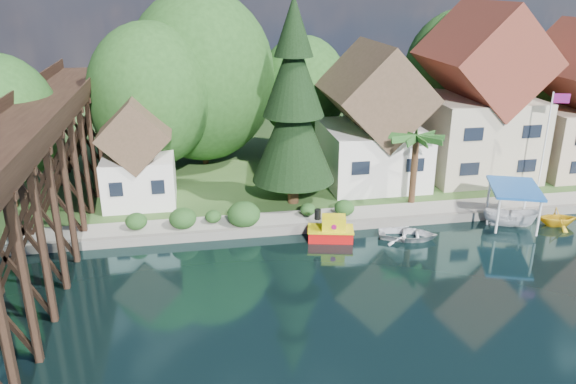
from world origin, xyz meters
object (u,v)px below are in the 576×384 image
at_px(house_center, 478,103).
at_px(shed, 138,158).
at_px(boat_yellow, 558,216).
at_px(house_left, 373,125).
at_px(palm_tree, 416,140).
at_px(boat_canopy, 512,210).
at_px(flagpole, 549,134).
at_px(trestle_bridge, 28,186).
at_px(tugboat, 331,230).
at_px(conifer, 293,108).
at_px(boat_white_a, 408,233).

height_order(house_center, shed, house_center).
bearing_deg(boat_yellow, house_center, 16.96).
bearing_deg(boat_yellow, house_left, 56.34).
distance_m(palm_tree, boat_canopy, 7.96).
relative_size(house_left, boat_yellow, 4.05).
distance_m(flagpole, boat_yellow, 6.35).
distance_m(shed, boat_canopy, 26.32).
distance_m(shed, boat_yellow, 29.56).
bearing_deg(flagpole, trestle_bridge, -171.57).
height_order(house_left, house_center, house_center).
relative_size(house_left, tugboat, 3.42).
xyz_separation_m(house_left, house_center, (9.00, 0.50, 1.28)).
distance_m(conifer, boat_yellow, 19.51).
relative_size(shed, boat_white_a, 2.07).
relative_size(palm_tree, boat_white_a, 1.44).
distance_m(trestle_bridge, conifer, 17.62).
xyz_separation_m(trestle_bridge, house_left, (23.00, 10.83, -0.21)).
height_order(trestle_bridge, house_left, house_left).
distance_m(conifer, boat_canopy, 16.38).
xyz_separation_m(conifer, flagpole, (18.48, -2.04, -2.14)).
xyz_separation_m(house_left, flagpole, (11.44, -5.72, 0.21)).
distance_m(flagpole, tugboat, 18.03).
bearing_deg(shed, house_center, 4.24).
bearing_deg(trestle_bridge, shed, 61.81).
relative_size(trestle_bridge, boat_white_a, 11.68).
xyz_separation_m(conifer, boat_canopy, (14.01, -5.72, -6.26)).
relative_size(house_left, house_center, 0.79).
distance_m(palm_tree, boat_white_a, 7.14).
bearing_deg(house_center, flagpole, -68.55).
bearing_deg(shed, palm_tree, -10.96).
height_order(conifer, palm_tree, conifer).
bearing_deg(boat_canopy, trestle_bridge, -177.28).
height_order(trestle_bridge, palm_tree, trestle_bridge).
bearing_deg(flagpole, boat_canopy, -140.52).
distance_m(trestle_bridge, palm_tree, 25.11).
xyz_separation_m(boat_canopy, boat_yellow, (3.20, -0.47, -0.52)).
bearing_deg(trestle_bridge, conifer, 24.12).
distance_m(tugboat, boat_canopy, 12.57).
bearing_deg(flagpole, house_left, 153.44).
xyz_separation_m(conifer, boat_white_a, (6.41, -6.38, -7.10)).
relative_size(palm_tree, flagpole, 0.69).
distance_m(flagpole, boat_canopy, 7.11).
distance_m(palm_tree, flagpole, 9.97).
distance_m(trestle_bridge, house_left, 25.42).
xyz_separation_m(house_center, tugboat, (-14.58, -9.82, -5.78)).
bearing_deg(boat_yellow, conifer, 80.69).
bearing_deg(trestle_bridge, boat_canopy, 2.72).
bearing_deg(house_center, boat_canopy, -101.57).
relative_size(trestle_bridge, flagpole, 5.58).
height_order(trestle_bridge, boat_canopy, trestle_bridge).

